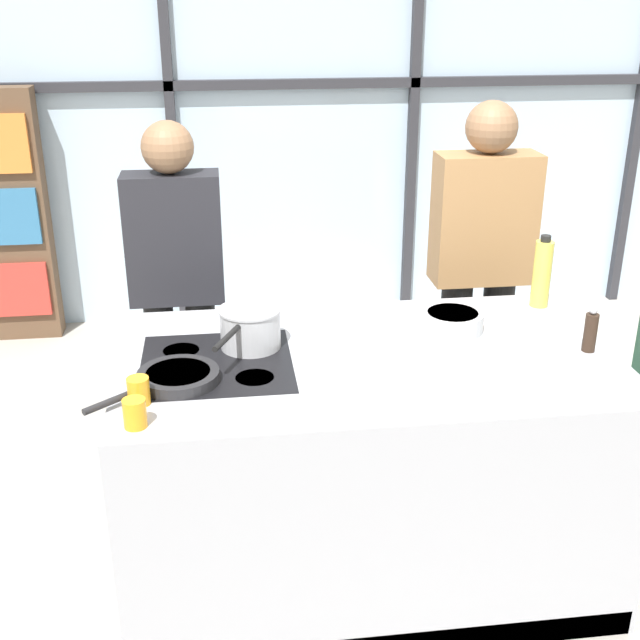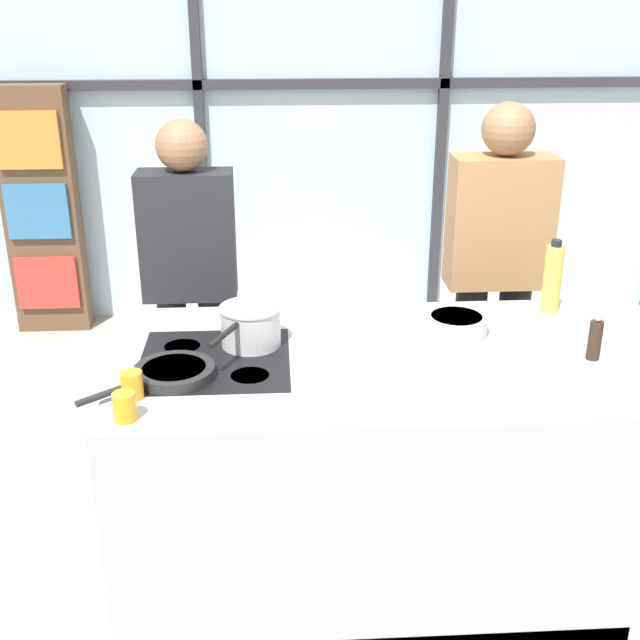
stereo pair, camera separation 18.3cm
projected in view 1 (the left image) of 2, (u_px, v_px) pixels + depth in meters
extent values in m
plane|color=#ADA89E|center=(363.00, 560.00, 3.17)|extent=(18.00, 18.00, 0.00)
cube|color=silver|center=(293.00, 106.00, 5.07)|extent=(6.40, 0.04, 2.80)
cube|color=#2D2D33|center=(294.00, 84.00, 4.97)|extent=(6.40, 0.06, 0.06)
cube|color=#2D2D33|center=(170.00, 109.00, 4.93)|extent=(0.06, 0.06, 2.80)
cube|color=#2D2D33|center=(414.00, 105.00, 5.11)|extent=(0.06, 0.06, 2.80)
cube|color=brown|center=(10.00, 218.00, 4.93)|extent=(0.46, 0.16, 1.56)
cube|color=red|center=(17.00, 290.00, 5.01)|extent=(0.38, 0.03, 0.34)
cube|color=teal|center=(6.00, 217.00, 4.83)|extent=(0.38, 0.03, 0.34)
cube|color=#A8AAB2|center=(366.00, 463.00, 3.00)|extent=(1.75, 1.00, 0.90)
cube|color=black|center=(217.00, 365.00, 2.76)|extent=(0.52, 0.52, 0.01)
cylinder|color=#38383D|center=(179.00, 383.00, 2.63)|extent=(0.13, 0.13, 0.01)
cylinder|color=#38383D|center=(255.00, 378.00, 2.66)|extent=(0.13, 0.13, 0.01)
cylinder|color=#38383D|center=(181.00, 351.00, 2.86)|extent=(0.13, 0.13, 0.01)
cylinder|color=#38383D|center=(251.00, 347.00, 2.89)|extent=(0.13, 0.13, 0.01)
cylinder|color=black|center=(204.00, 377.00, 3.78)|extent=(0.13, 0.13, 0.79)
cylinder|color=black|center=(164.00, 379.00, 3.75)|extent=(0.13, 0.13, 0.79)
cube|color=#232328|center=(174.00, 238.00, 3.50)|extent=(0.42, 0.19, 0.57)
sphere|color=#8C6647|center=(167.00, 147.00, 3.35)|extent=(0.22, 0.22, 0.22)
cylinder|color=black|center=(493.00, 358.00, 3.94)|extent=(0.15, 0.15, 0.82)
cylinder|color=black|center=(452.00, 360.00, 3.91)|extent=(0.15, 0.15, 0.82)
cube|color=#A37547|center=(484.00, 219.00, 3.65)|extent=(0.46, 0.21, 0.59)
sphere|color=#8C6647|center=(492.00, 127.00, 3.49)|extent=(0.23, 0.23, 0.23)
cylinder|color=#232326|center=(178.00, 377.00, 2.63)|extent=(0.27, 0.27, 0.04)
cylinder|color=#B26B2D|center=(178.00, 373.00, 2.62)|extent=(0.21, 0.21, 0.01)
cylinder|color=#232326|center=(115.00, 400.00, 2.46)|extent=(0.18, 0.15, 0.02)
cylinder|color=silver|center=(250.00, 328.00, 2.86)|extent=(0.22, 0.22, 0.15)
cylinder|color=silver|center=(250.00, 310.00, 2.84)|extent=(0.22, 0.22, 0.01)
cylinder|color=black|center=(227.00, 338.00, 2.66)|extent=(0.10, 0.18, 0.02)
cylinder|color=white|center=(497.00, 390.00, 2.56)|extent=(0.26, 0.26, 0.01)
cylinder|color=silver|center=(452.00, 321.00, 3.01)|extent=(0.23, 0.23, 0.07)
cylinder|color=#4C4C51|center=(453.00, 314.00, 3.00)|extent=(0.19, 0.19, 0.01)
cylinder|color=#E0CC4C|center=(542.00, 274.00, 3.21)|extent=(0.07, 0.07, 0.27)
cylinder|color=black|center=(546.00, 238.00, 3.15)|extent=(0.04, 0.04, 0.02)
cylinder|color=#332319|center=(590.00, 333.00, 2.83)|extent=(0.05, 0.05, 0.14)
sphere|color=#B2B2B7|center=(593.00, 311.00, 2.80)|extent=(0.03, 0.03, 0.03)
cylinder|color=orange|center=(135.00, 413.00, 2.35)|extent=(0.07, 0.07, 0.09)
cylinder|color=orange|center=(139.00, 391.00, 2.48)|extent=(0.07, 0.07, 0.09)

